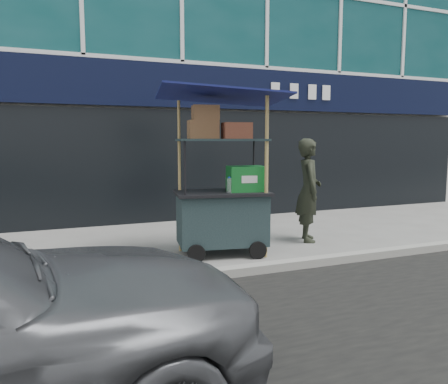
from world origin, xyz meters
name	(u,v)px	position (x,y,z in m)	size (l,w,h in m)	color
ground	(266,267)	(0.00, 0.00, 0.00)	(80.00, 80.00, 0.00)	slate
curb	(273,267)	(0.00, -0.20, 0.06)	(80.00, 0.18, 0.12)	#97978F
vendor_cart	(223,197)	(-0.28, 0.89, 0.88)	(2.05, 1.61, 2.52)	black
vendor_man	(309,190)	(1.44, 1.18, 0.89)	(0.65, 0.43, 1.78)	#25291E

